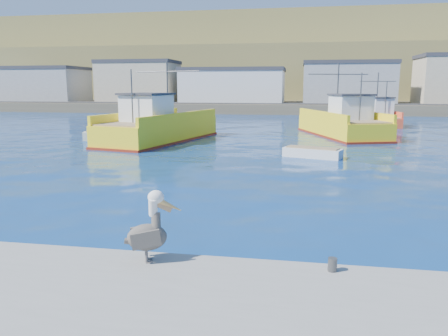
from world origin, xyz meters
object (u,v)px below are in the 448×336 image
object	(u,v)px
boat_orange	(379,117)
skiff_mid	(312,153)
trawler_yellow_b	(343,124)
pelican	(149,231)
trawler_yellow_a	(158,127)
skiff_left	(112,136)

from	to	relation	value
boat_orange	skiff_mid	distance (m)	25.65
trawler_yellow_b	pelican	bearing A→B (deg)	-102.56
trawler_yellow_b	boat_orange	world-z (taller)	trawler_yellow_b
trawler_yellow_b	pelican	distance (m)	32.58
boat_orange	pelican	distance (m)	45.01
trawler_yellow_b	boat_orange	bearing A→B (deg)	66.49
trawler_yellow_a	trawler_yellow_b	xyz separation A→B (m)	(15.28, 6.47, -0.06)
boat_orange	pelican	xyz separation A→B (m)	(-12.11, -43.35, 0.20)
trawler_yellow_a	boat_orange	xyz separation A→B (m)	(20.30, 18.02, -0.13)
trawler_yellow_b	skiff_left	distance (m)	20.49
boat_orange	pelican	size ratio (longest dim) A/B	4.93
trawler_yellow_b	skiff_mid	bearing A→B (deg)	-102.95
trawler_yellow_b	pelican	xyz separation A→B (m)	(-7.09, -31.80, 0.12)
skiff_mid	pelican	size ratio (longest dim) A/B	2.31
skiff_left	skiff_mid	size ratio (longest dim) A/B	1.22
trawler_yellow_a	pelican	xyz separation A→B (m)	(8.19, -25.33, 0.07)
boat_orange	skiff_mid	bearing A→B (deg)	-108.12
trawler_yellow_b	skiff_left	bearing A→B (deg)	-161.83
trawler_yellow_a	skiff_mid	world-z (taller)	trawler_yellow_a
trawler_yellow_b	skiff_mid	size ratio (longest dim) A/B	3.35
boat_orange	skiff_left	size ratio (longest dim) A/B	1.75
pelican	skiff_left	bearing A→B (deg)	115.94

